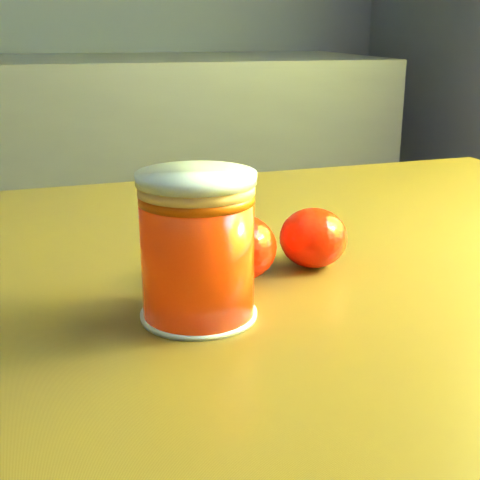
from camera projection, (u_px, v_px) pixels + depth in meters
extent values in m
cube|color=brown|center=(236.00, 289.00, 0.59)|extent=(1.09, 0.81, 0.04)
cylinder|color=#4A2812|center=(437.00, 407.00, 1.12)|extent=(0.05, 0.05, 0.74)
cylinder|color=red|center=(198.00, 256.00, 0.47)|extent=(0.08, 0.08, 0.09)
cylinder|color=#FEB767|center=(196.00, 188.00, 0.46)|extent=(0.08, 0.08, 0.01)
cylinder|color=silver|center=(196.00, 179.00, 0.46)|extent=(0.08, 0.08, 0.01)
ellipsoid|color=red|center=(239.00, 247.00, 0.55)|extent=(0.08, 0.08, 0.05)
ellipsoid|color=red|center=(313.00, 238.00, 0.58)|extent=(0.06, 0.06, 0.05)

